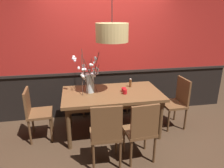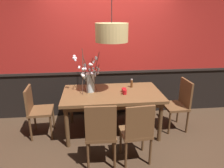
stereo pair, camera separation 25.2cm
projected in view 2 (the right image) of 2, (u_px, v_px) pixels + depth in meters
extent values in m
plane|color=#422D1E|center=(112.00, 131.00, 3.82)|extent=(24.00, 24.00, 0.00)
cube|color=black|center=(108.00, 93.00, 4.42)|extent=(5.47, 0.12, 0.91)
cube|color=black|center=(108.00, 72.00, 4.26)|extent=(5.47, 0.14, 0.05)
cube|color=#B2231E|center=(108.00, 23.00, 3.95)|extent=(5.47, 0.12, 2.00)
cube|color=brown|center=(112.00, 94.00, 3.59)|extent=(1.71, 0.97, 0.05)
cube|color=brown|center=(112.00, 97.00, 3.61)|extent=(1.60, 0.87, 0.08)
cylinder|color=brown|center=(67.00, 127.00, 3.26)|extent=(0.07, 0.07, 0.72)
cylinder|color=brown|center=(160.00, 122.00, 3.41)|extent=(0.07, 0.07, 0.72)
cylinder|color=brown|center=(71.00, 106.00, 4.00)|extent=(0.07, 0.07, 0.72)
cylinder|color=brown|center=(147.00, 103.00, 4.16)|extent=(0.07, 0.07, 0.72)
cube|color=brown|center=(95.00, 93.00, 4.43)|extent=(0.46, 0.44, 0.04)
cube|color=brown|center=(94.00, 79.00, 4.53)|extent=(0.44, 0.04, 0.48)
cylinder|color=brown|center=(105.00, 106.00, 4.35)|extent=(0.04, 0.04, 0.42)
cylinder|color=brown|center=(86.00, 107.00, 4.31)|extent=(0.04, 0.04, 0.42)
cylinder|color=brown|center=(103.00, 99.00, 4.70)|extent=(0.04, 0.04, 0.42)
cylinder|color=brown|center=(86.00, 100.00, 4.66)|extent=(0.04, 0.04, 0.42)
cube|color=brown|center=(120.00, 92.00, 4.48)|extent=(0.46, 0.42, 0.04)
cube|color=brown|center=(119.00, 79.00, 4.58)|extent=(0.44, 0.04, 0.41)
cylinder|color=brown|center=(130.00, 105.00, 4.40)|extent=(0.04, 0.04, 0.43)
cylinder|color=brown|center=(112.00, 106.00, 4.37)|extent=(0.04, 0.04, 0.43)
cylinder|color=brown|center=(127.00, 98.00, 4.74)|extent=(0.04, 0.04, 0.43)
cylinder|color=brown|center=(110.00, 99.00, 4.70)|extent=(0.04, 0.04, 0.43)
cube|color=brown|center=(135.00, 132.00, 2.94)|extent=(0.45, 0.42, 0.04)
cube|color=brown|center=(140.00, 123.00, 2.70)|extent=(0.40, 0.07, 0.47)
cylinder|color=brown|center=(121.00, 141.00, 3.14)|extent=(0.04, 0.04, 0.43)
cylinder|color=brown|center=(143.00, 139.00, 3.20)|extent=(0.04, 0.04, 0.43)
cylinder|color=brown|center=(126.00, 155.00, 2.84)|extent=(0.04, 0.04, 0.43)
cylinder|color=brown|center=(150.00, 152.00, 2.90)|extent=(0.04, 0.04, 0.43)
cube|color=brown|center=(101.00, 134.00, 2.87)|extent=(0.44, 0.40, 0.04)
cube|color=brown|center=(101.00, 124.00, 2.62)|extent=(0.41, 0.05, 0.48)
cylinder|color=brown|center=(89.00, 143.00, 3.09)|extent=(0.04, 0.04, 0.44)
cylinder|color=brown|center=(113.00, 142.00, 3.12)|extent=(0.04, 0.04, 0.44)
cylinder|color=brown|center=(88.00, 157.00, 2.78)|extent=(0.04, 0.04, 0.44)
cylinder|color=brown|center=(115.00, 156.00, 2.81)|extent=(0.04, 0.04, 0.44)
cube|color=brown|center=(41.00, 111.00, 3.56)|extent=(0.42, 0.46, 0.04)
cube|color=brown|center=(29.00, 99.00, 3.46)|extent=(0.06, 0.41, 0.41)
cylinder|color=brown|center=(53.00, 118.00, 3.84)|extent=(0.04, 0.04, 0.44)
cylinder|color=brown|center=(51.00, 128.00, 3.49)|extent=(0.04, 0.04, 0.44)
cylinder|color=brown|center=(35.00, 119.00, 3.79)|extent=(0.04, 0.04, 0.44)
cylinder|color=brown|center=(31.00, 130.00, 3.44)|extent=(0.04, 0.04, 0.44)
cube|color=brown|center=(175.00, 106.00, 3.78)|extent=(0.41, 0.45, 0.04)
cube|color=brown|center=(186.00, 93.00, 3.72)|extent=(0.05, 0.42, 0.47)
cylinder|color=brown|center=(169.00, 123.00, 3.65)|extent=(0.04, 0.04, 0.43)
cylinder|color=brown|center=(161.00, 114.00, 4.01)|extent=(0.04, 0.04, 0.43)
cylinder|color=brown|center=(187.00, 122.00, 3.70)|extent=(0.04, 0.04, 0.43)
cylinder|color=brown|center=(178.00, 113.00, 4.06)|extent=(0.04, 0.04, 0.43)
cylinder|color=silver|center=(90.00, 83.00, 3.57)|extent=(0.15, 0.15, 0.33)
cylinder|color=silver|center=(90.00, 89.00, 3.61)|extent=(0.13, 0.13, 0.07)
cylinder|color=#472D23|center=(91.00, 76.00, 3.44)|extent=(0.23, 0.07, 0.61)
sphere|color=white|center=(93.00, 69.00, 3.36)|extent=(0.04, 0.04, 0.04)
sphere|color=white|center=(94.00, 62.00, 3.29)|extent=(0.04, 0.04, 0.04)
sphere|color=white|center=(92.00, 65.00, 3.29)|extent=(0.04, 0.04, 0.04)
sphere|color=white|center=(90.00, 64.00, 3.30)|extent=(0.05, 0.05, 0.05)
sphere|color=white|center=(92.00, 73.00, 3.38)|extent=(0.04, 0.04, 0.04)
sphere|color=white|center=(94.00, 61.00, 3.27)|extent=(0.03, 0.03, 0.03)
cylinder|color=#472D23|center=(95.00, 77.00, 3.58)|extent=(0.15, 0.13, 0.49)
sphere|color=white|center=(98.00, 73.00, 3.55)|extent=(0.05, 0.05, 0.05)
sphere|color=white|center=(98.00, 69.00, 3.57)|extent=(0.03, 0.03, 0.03)
sphere|color=white|center=(96.00, 73.00, 3.56)|extent=(0.05, 0.05, 0.05)
sphere|color=white|center=(95.00, 75.00, 3.56)|extent=(0.05, 0.05, 0.05)
sphere|color=white|center=(99.00, 69.00, 3.60)|extent=(0.05, 0.05, 0.05)
cylinder|color=#472D23|center=(95.00, 71.00, 3.56)|extent=(0.17, 0.13, 0.70)
sphere|color=white|center=(96.00, 57.00, 3.54)|extent=(0.04, 0.04, 0.04)
sphere|color=white|center=(97.00, 67.00, 3.54)|extent=(0.03, 0.03, 0.03)
sphere|color=white|center=(96.00, 59.00, 3.51)|extent=(0.05, 0.05, 0.05)
sphere|color=white|center=(95.00, 72.00, 3.59)|extent=(0.05, 0.05, 0.05)
cylinder|color=#472D23|center=(83.00, 74.00, 3.51)|extent=(0.03, 0.29, 0.64)
sphere|color=white|center=(74.00, 58.00, 3.42)|extent=(0.05, 0.05, 0.05)
sphere|color=white|center=(79.00, 67.00, 3.50)|extent=(0.04, 0.04, 0.04)
sphere|color=white|center=(75.00, 60.00, 3.41)|extent=(0.04, 0.04, 0.04)
sphere|color=white|center=(76.00, 58.00, 3.44)|extent=(0.04, 0.04, 0.04)
sphere|color=white|center=(74.00, 56.00, 3.43)|extent=(0.05, 0.05, 0.05)
sphere|color=white|center=(79.00, 68.00, 3.45)|extent=(0.04, 0.04, 0.04)
cylinder|color=#472D23|center=(85.00, 71.00, 3.48)|extent=(0.08, 0.13, 0.75)
sphere|color=white|center=(83.00, 69.00, 3.45)|extent=(0.04, 0.04, 0.04)
sphere|color=white|center=(84.00, 69.00, 3.49)|extent=(0.06, 0.06, 0.06)
sphere|color=white|center=(85.00, 69.00, 3.44)|extent=(0.05, 0.05, 0.05)
sphere|color=white|center=(84.00, 70.00, 3.49)|extent=(0.05, 0.05, 0.05)
cylinder|color=#472D23|center=(90.00, 78.00, 3.60)|extent=(0.09, 0.04, 0.44)
sphere|color=white|center=(90.00, 70.00, 3.57)|extent=(0.04, 0.04, 0.04)
sphere|color=white|center=(91.00, 78.00, 3.61)|extent=(0.04, 0.04, 0.04)
sphere|color=white|center=(91.00, 79.00, 3.59)|extent=(0.04, 0.04, 0.04)
sphere|color=white|center=(92.00, 77.00, 3.61)|extent=(0.04, 0.04, 0.04)
sphere|color=white|center=(92.00, 73.00, 3.58)|extent=(0.04, 0.04, 0.04)
cylinder|color=#472D23|center=(86.00, 81.00, 3.53)|extent=(0.04, 0.19, 0.41)
sphere|color=white|center=(83.00, 76.00, 3.46)|extent=(0.05, 0.05, 0.05)
sphere|color=white|center=(82.00, 75.00, 3.49)|extent=(0.05, 0.05, 0.05)
sphere|color=white|center=(87.00, 80.00, 3.53)|extent=(0.04, 0.04, 0.04)
sphere|color=white|center=(83.00, 73.00, 3.49)|extent=(0.05, 0.05, 0.05)
sphere|color=white|center=(85.00, 78.00, 3.50)|extent=(0.04, 0.04, 0.04)
sphere|color=white|center=(85.00, 76.00, 3.52)|extent=(0.04, 0.04, 0.04)
cylinder|color=#472D23|center=(88.00, 74.00, 3.64)|extent=(0.20, 0.12, 0.57)
sphere|color=white|center=(90.00, 76.00, 3.62)|extent=(0.05, 0.05, 0.05)
sphere|color=white|center=(88.00, 75.00, 3.65)|extent=(0.05, 0.05, 0.05)
sphere|color=white|center=(85.00, 65.00, 3.63)|extent=(0.06, 0.06, 0.06)
sphere|color=white|center=(85.00, 67.00, 3.62)|extent=(0.05, 0.05, 0.05)
sphere|color=white|center=(89.00, 74.00, 3.64)|extent=(0.05, 0.05, 0.05)
cylinder|color=red|center=(125.00, 92.00, 3.48)|extent=(0.07, 0.07, 0.08)
torus|color=red|center=(125.00, 90.00, 3.47)|extent=(0.08, 0.08, 0.01)
cylinder|color=silver|center=(125.00, 93.00, 3.48)|extent=(0.05, 0.05, 0.04)
cylinder|color=red|center=(124.00, 90.00, 3.59)|extent=(0.08, 0.08, 0.07)
torus|color=red|center=(124.00, 88.00, 3.58)|extent=(0.08, 0.08, 0.01)
cylinder|color=silver|center=(124.00, 91.00, 3.59)|extent=(0.06, 0.06, 0.04)
cylinder|color=brown|center=(132.00, 84.00, 3.81)|extent=(0.04, 0.04, 0.14)
cylinder|color=beige|center=(132.00, 79.00, 3.78)|extent=(0.03, 0.03, 0.02)
cylinder|color=tan|center=(112.00, 33.00, 3.19)|extent=(0.52, 0.52, 0.29)
sphere|color=#F9EAB7|center=(112.00, 35.00, 3.21)|extent=(0.14, 0.14, 0.14)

